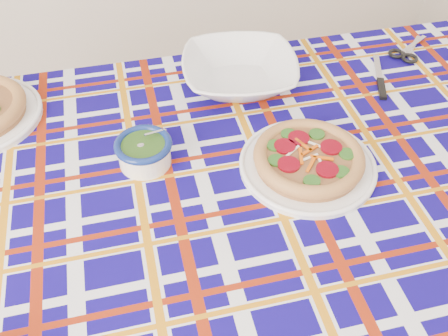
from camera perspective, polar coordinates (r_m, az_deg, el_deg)
name	(u,v)px	position (r m, az deg, el deg)	size (l,w,h in m)	color
dining_table	(234,203)	(1.24, 1.20, -4.06)	(1.91, 1.34, 0.83)	brown
tablecloth	(235,196)	(1.22, 1.21, -3.21)	(1.81, 1.15, 0.12)	#0E0563
main_focaccia_plate	(309,158)	(1.20, 9.66, 1.16)	(0.34, 0.34, 0.07)	brown
pesto_bowl	(144,150)	(1.20, -9.14, 2.03)	(0.14, 0.14, 0.08)	#1C3C10
serving_bowl	(240,72)	(1.45, 1.79, 10.93)	(0.33, 0.33, 0.08)	white
table_knife	(378,68)	(1.60, 17.20, 10.87)	(0.25, 0.02, 0.01)	silver
kitchen_scissors	(414,45)	(1.74, 20.86, 13.02)	(0.21, 0.10, 0.02)	silver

